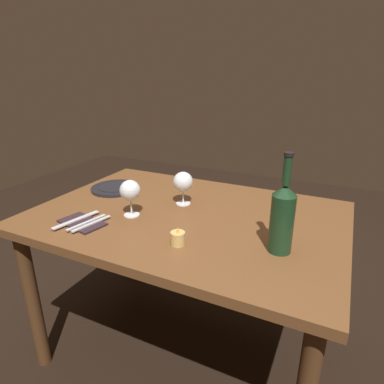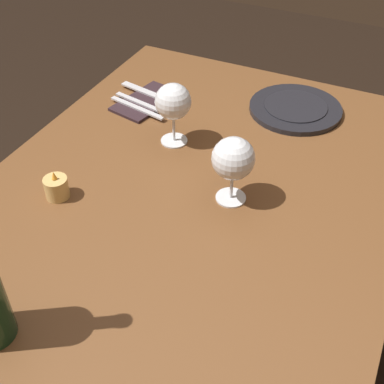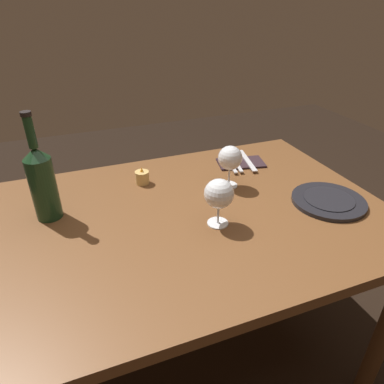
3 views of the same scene
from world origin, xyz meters
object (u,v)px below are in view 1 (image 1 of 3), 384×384
wine_glass_right (130,191)px  wine_bottle (282,217)px  fork_outer (92,224)px  votive_candle (178,239)px  table_knife (76,220)px  wine_glass_left (183,182)px  dinner_plate (116,188)px  fork_inner (87,222)px  folded_napkin (82,223)px

wine_glass_right → wine_bottle: bearing=178.0°
wine_glass_right → fork_outer: wine_glass_right is taller
votive_candle → table_knife: bearing=2.3°
wine_glass_left → wine_glass_right: bearing=56.1°
wine_glass_right → dinner_plate: size_ratio=0.64×
wine_glass_right → wine_bottle: wine_bottle is taller
votive_candle → dinner_plate: 0.67m
fork_inner → dinner_plate: bearing=-67.6°
folded_napkin → fork_outer: 0.05m
folded_napkin → fork_inner: fork_inner is taller
votive_candle → table_knife: votive_candle is taller
wine_bottle → folded_napkin: 0.78m
votive_candle → table_knife: size_ratio=0.32×
wine_glass_left → wine_bottle: (-0.48, 0.23, 0.02)m
dinner_plate → folded_napkin: dinner_plate is taller
votive_candle → folded_napkin: bearing=2.4°
wine_bottle → fork_inner: (0.73, 0.13, -0.12)m
votive_candle → table_knife: 0.46m
fork_inner → fork_outer: (-0.02, 0.00, 0.00)m
fork_inner → table_knife: 0.06m
fork_inner → wine_bottle: bearing=-169.9°
wine_bottle → table_knife: bearing=9.4°
wine_glass_left → dinner_plate: 0.42m
wine_glass_left → folded_napkin: (0.27, 0.36, -0.10)m
wine_glass_left → folded_napkin: 0.46m
wine_glass_left → table_knife: wine_glass_left is taller
dinner_plate → votive_candle: bearing=146.9°
fork_inner → table_knife: (0.06, 0.00, 0.00)m
wine_bottle → fork_inner: bearing=10.1°
fork_inner → fork_outer: bearing=180.0°
votive_candle → wine_bottle: bearing=-161.3°
fork_outer → fork_inner: bearing=0.0°
wine_glass_right → wine_bottle: 0.62m
wine_bottle → table_knife: 0.81m
folded_napkin → dinner_plate: bearing=-70.9°
wine_glass_left → dinner_plate: size_ratio=0.62×
wine_glass_right → votive_candle: wine_glass_right is taller
wine_bottle → dinner_plate: bearing=-15.8°
wine_bottle → folded_napkin: bearing=9.8°
wine_glass_left → dinner_plate: wine_glass_left is taller
dinner_plate → wine_glass_right: bearing=139.1°
table_knife → folded_napkin: bearing=180.0°
dinner_plate → folded_napkin: (-0.13, 0.38, -0.00)m
wine_glass_right → fork_outer: (0.08, 0.15, -0.10)m
wine_bottle → folded_napkin: wine_bottle is taller
wine_glass_right → votive_candle: bearing=155.4°
folded_napkin → wine_glass_right: bearing=-131.1°
dinner_plate → table_knife: size_ratio=1.18×
votive_candle → fork_inner: 0.40m
fork_inner → fork_outer: size_ratio=1.00×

